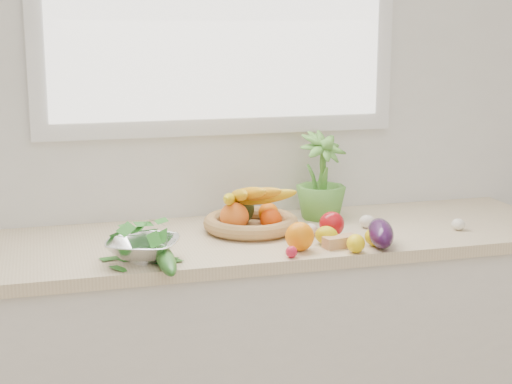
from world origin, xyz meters
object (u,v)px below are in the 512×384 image
object	(u,v)px
apple	(332,224)
fruit_basket	(250,217)
potted_herb	(321,177)
eggplant	(381,233)
cucumber	(166,259)
colander_with_spinach	(143,242)

from	to	relation	value
apple	fruit_basket	world-z (taller)	fruit_basket
potted_herb	fruit_basket	size ratio (longest dim) A/B	0.80
eggplant	potted_herb	distance (m)	0.41
cucumber	colander_with_spinach	size ratio (longest dim) A/B	1.02
eggplant	colander_with_spinach	world-z (taller)	colander_with_spinach
cucumber	potted_herb	size ratio (longest dim) A/B	0.87
cucumber	eggplant	bearing A→B (deg)	3.71
apple	potted_herb	bearing A→B (deg)	78.56
potted_herb	eggplant	bearing A→B (deg)	-81.39
eggplant	cucumber	size ratio (longest dim) A/B	0.74
cucumber	fruit_basket	distance (m)	0.48
eggplant	fruit_basket	size ratio (longest dim) A/B	0.52
cucumber	colander_with_spinach	bearing A→B (deg)	122.17
apple	potted_herb	xyz separation A→B (m)	(0.05, 0.24, 0.11)
fruit_basket	cucumber	bearing A→B (deg)	-135.73
fruit_basket	potted_herb	bearing A→B (deg)	19.36
eggplant	fruit_basket	bearing A→B (deg)	140.65
fruit_basket	eggplant	bearing A→B (deg)	-39.35
apple	colander_with_spinach	world-z (taller)	colander_with_spinach
apple	fruit_basket	distance (m)	0.28
potted_herb	fruit_basket	bearing A→B (deg)	-160.64
apple	fruit_basket	size ratio (longest dim) A/B	0.21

